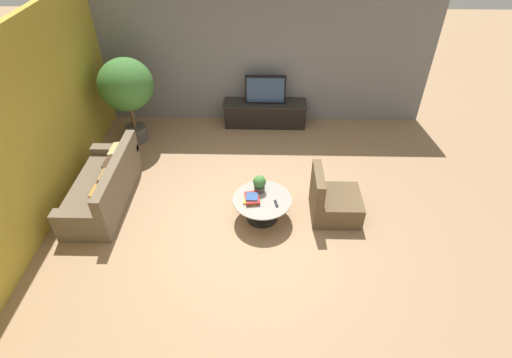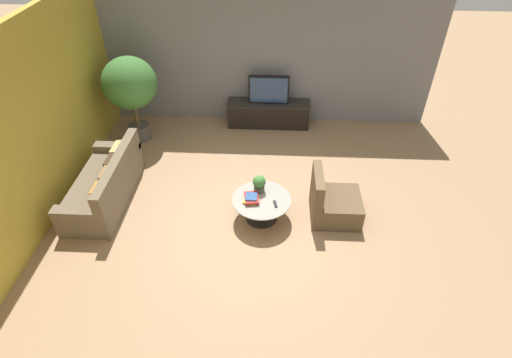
{
  "view_description": "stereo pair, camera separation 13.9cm",
  "coord_description": "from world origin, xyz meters",
  "views": [
    {
      "loc": [
        0.23,
        -4.85,
        4.65
      ],
      "look_at": [
        0.11,
        0.27,
        0.55
      ],
      "focal_mm": 28.0,
      "sensor_mm": 36.0,
      "label": 1
    },
    {
      "loc": [
        0.37,
        -4.85,
        4.65
      ],
      "look_at": [
        0.11,
        0.27,
        0.55
      ],
      "focal_mm": 28.0,
      "sensor_mm": 36.0,
      "label": 2
    }
  ],
  "objects": [
    {
      "name": "remote_black",
      "position": [
        0.43,
        -0.18,
        0.42
      ],
      "size": [
        0.07,
        0.16,
        0.02
      ],
      "primitive_type": "cube",
      "rotation": [
        0.0,
        0.0,
        0.21
      ],
      "color": "black",
      "rests_on": "coffee_table"
    },
    {
      "name": "back_wall_stone",
      "position": [
        0.0,
        3.26,
        1.5
      ],
      "size": [
        7.4,
        0.12,
        3.0
      ],
      "primitive_type": "cube",
      "color": "slate",
      "rests_on": "ground"
    },
    {
      "name": "coffee_table",
      "position": [
        0.21,
        -0.06,
        0.29
      ],
      "size": [
        0.95,
        0.95,
        0.41
      ],
      "color": "black",
      "rests_on": "ground"
    },
    {
      "name": "potted_palm_tall",
      "position": [
        -2.46,
        2.24,
        1.21
      ],
      "size": [
        1.05,
        1.05,
        1.77
      ],
      "color": "#514C47",
      "rests_on": "ground"
    },
    {
      "name": "ground_plane",
      "position": [
        0.0,
        0.0,
        0.0
      ],
      "size": [
        24.0,
        24.0,
        0.0
      ],
      "primitive_type": "plane",
      "color": "#9E7A56"
    },
    {
      "name": "couch_by_wall",
      "position": [
        -2.48,
        0.29,
        0.29
      ],
      "size": [
        0.84,
        1.97,
        0.84
      ],
      "rotation": [
        0.0,
        0.0,
        -1.57
      ],
      "color": "brown",
      "rests_on": "ground"
    },
    {
      "name": "side_wall_left",
      "position": [
        -3.26,
        0.2,
        1.5
      ],
      "size": [
        0.12,
        7.4,
        3.0
      ],
      "primitive_type": "cube",
      "color": "gold",
      "rests_on": "ground"
    },
    {
      "name": "potted_plant_tabletop",
      "position": [
        0.17,
        0.14,
        0.56
      ],
      "size": [
        0.21,
        0.21,
        0.29
      ],
      "color": "#514C47",
      "rests_on": "coffee_table"
    },
    {
      "name": "media_console",
      "position": [
        0.24,
        2.94,
        0.28
      ],
      "size": [
        1.8,
        0.5,
        0.54
      ],
      "color": "black",
      "rests_on": "ground"
    },
    {
      "name": "armchair_wicker",
      "position": [
        1.37,
        0.05,
        0.27
      ],
      "size": [
        0.8,
        0.76,
        0.86
      ],
      "rotation": [
        0.0,
        0.0,
        1.57
      ],
      "color": "brown",
      "rests_on": "ground"
    },
    {
      "name": "television",
      "position": [
        0.24,
        2.94,
        0.84
      ],
      "size": [
        0.86,
        0.13,
        0.62
      ],
      "color": "black",
      "rests_on": "media_console"
    },
    {
      "name": "book_stack",
      "position": [
        0.05,
        -0.09,
        0.45
      ],
      "size": [
        0.27,
        0.32,
        0.09
      ],
      "color": "gold",
      "rests_on": "coffee_table"
    }
  ]
}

